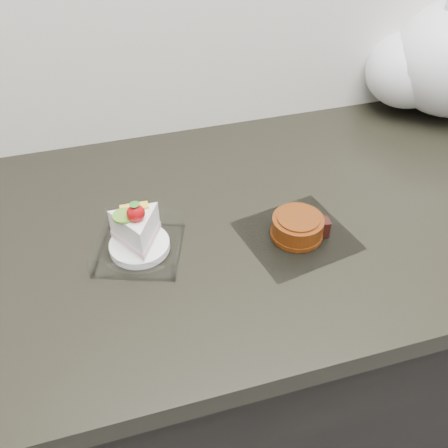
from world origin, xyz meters
name	(u,v)px	position (x,y,z in m)	size (l,w,h in m)	color
counter	(286,348)	(0.00, 1.69, 0.45)	(2.04, 0.64, 0.90)	black
cake_tray	(138,238)	(-0.31, 1.65, 0.93)	(0.17, 0.17, 0.10)	white
mooncake_wrap	(298,228)	(-0.05, 1.61, 0.92)	(0.20, 0.19, 0.04)	white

